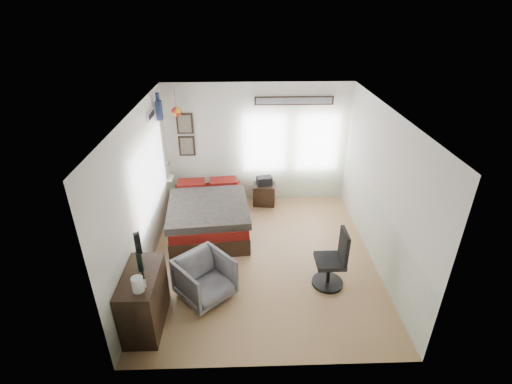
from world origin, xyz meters
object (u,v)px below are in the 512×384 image
bed (209,214)px  task_chair (333,264)px  armchair (205,278)px  nightstand (264,194)px  dresser (144,300)px

bed → task_chair: (2.15, -1.75, 0.09)m
armchair → nightstand: bearing=28.4°
nightstand → task_chair: size_ratio=0.47×
nightstand → dresser: bearing=-112.1°
bed → dresser: dresser is taller
bed → task_chair: bearing=-44.6°
bed → armchair: (0.10, -1.96, 0.02)m
task_chair → dresser: bearing=-165.6°
bed → nightstand: (1.18, 0.98, -0.09)m
bed → armchair: size_ratio=2.87×
bed → armchair: bearing=-92.5°
armchair → nightstand: armchair is taller
armchair → task_chair: 2.06m
dresser → armchair: size_ratio=1.29×
dresser → armchair: 0.97m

